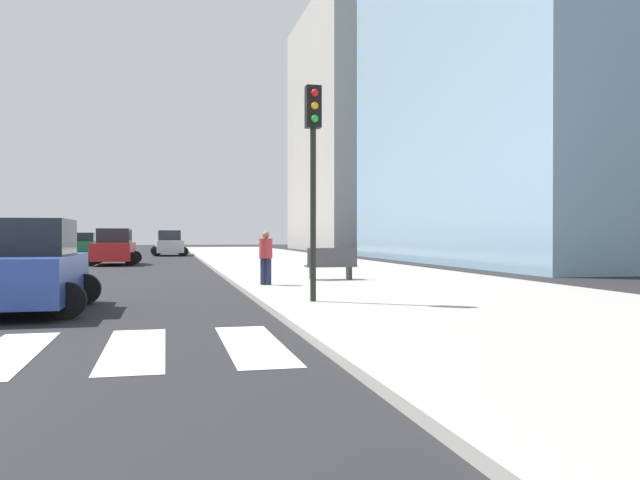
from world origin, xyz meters
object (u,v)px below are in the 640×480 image
(car_red_fourth, at_px, (114,248))
(traffic_light_near_corner, at_px, (313,151))
(car_silver_nearest, at_px, (169,244))
(car_blue_fifth, at_px, (27,268))
(pedestrian_waiting_east, at_px, (266,255))
(park_bench, at_px, (331,264))
(car_green_third, at_px, (85,244))

(car_red_fourth, height_order, traffic_light_near_corner, traffic_light_near_corner)
(car_silver_nearest, distance_m, car_blue_fifth, 40.50)
(pedestrian_waiting_east, bearing_deg, park_bench, -111.08)
(traffic_light_near_corner, relative_size, park_bench, 2.85)
(pedestrian_waiting_east, bearing_deg, car_blue_fifth, 71.11)
(car_silver_nearest, distance_m, traffic_light_near_corner, 41.18)
(car_blue_fifth, distance_m, pedestrian_waiting_east, 7.79)
(car_green_third, relative_size, car_red_fourth, 0.92)
(car_green_third, bearing_deg, park_bench, -73.49)
(park_bench, bearing_deg, car_silver_nearest, 9.13)
(car_green_third, relative_size, park_bench, 2.42)
(car_green_third, bearing_deg, car_silver_nearest, -32.60)
(car_green_third, height_order, pedestrian_waiting_east, car_green_third)
(car_green_third, bearing_deg, traffic_light_near_corner, -79.01)
(car_blue_fifth, xyz_separation_m, traffic_light_near_corner, (6.46, -0.61, 2.75))
(car_green_third, relative_size, traffic_light_near_corner, 0.85)
(car_green_third, bearing_deg, car_blue_fifth, -86.93)
(car_silver_nearest, relative_size, car_green_third, 1.10)
(car_red_fourth, bearing_deg, park_bench, 118.03)
(car_red_fourth, xyz_separation_m, car_blue_fifth, (-0.15, -23.92, -0.00))
(car_green_third, bearing_deg, car_red_fourth, -80.98)
(car_blue_fifth, bearing_deg, park_bench, -142.15)
(car_red_fourth, height_order, park_bench, car_red_fourth)
(car_silver_nearest, bearing_deg, car_red_fourth, 76.60)
(traffic_light_near_corner, distance_m, park_bench, 8.24)
(car_green_third, xyz_separation_m, park_bench, (12.55, -37.91, -0.21))
(traffic_light_near_corner, distance_m, pedestrian_waiting_east, 6.04)
(car_green_third, height_order, car_blue_fifth, car_blue_fifth)
(car_green_third, height_order, traffic_light_near_corner, traffic_light_near_corner)
(car_red_fourth, bearing_deg, car_green_third, -77.67)
(car_silver_nearest, distance_m, park_bench, 34.09)
(traffic_light_near_corner, bearing_deg, car_green_third, -77.20)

